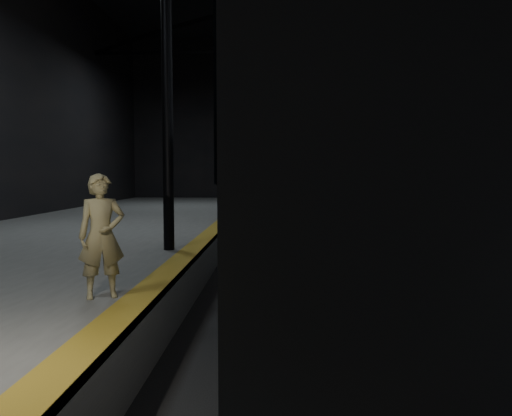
{
  "coord_description": "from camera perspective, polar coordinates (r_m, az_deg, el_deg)",
  "views": [
    {
      "loc": [
        -1.22,
        -15.96,
        2.86
      ],
      "look_at": [
        -1.69,
        -3.65,
        2.0
      ],
      "focal_mm": 35.0,
      "sensor_mm": 36.0,
      "label": 1
    }
  ],
  "objects": [
    {
      "name": "ground",
      "position": [
        16.26,
        6.5,
        -6.16
      ],
      "size": [
        44.0,
        44.0,
        0.0
      ],
      "primitive_type": "plane",
      "color": "black",
      "rests_on": "ground"
    },
    {
      "name": "platform_left",
      "position": [
        17.31,
        -19.15,
        -4.06
      ],
      "size": [
        9.0,
        43.8,
        1.0
      ],
      "primitive_type": "cube",
      "color": "#525250",
      "rests_on": "ground"
    },
    {
      "name": "tactile_strip",
      "position": [
        16.19,
        -5.02,
        -2.6
      ],
      "size": [
        0.5,
        43.8,
        0.01
      ],
      "primitive_type": "cube",
      "color": "olive",
      "rests_on": "platform_left"
    },
    {
      "name": "track",
      "position": [
        16.25,
        6.51,
        -5.92
      ],
      "size": [
        2.4,
        43.0,
        0.24
      ],
      "color": "#3F3328",
      "rests_on": "ground"
    },
    {
      "name": "train",
      "position": [
        12.11,
        8.01,
        4.6
      ],
      "size": [
        3.01,
        20.09,
        5.37
      ],
      "color": "#97999E",
      "rests_on": "ground"
    },
    {
      "name": "woman",
      "position": [
        7.77,
        -17.23,
        -3.08
      ],
      "size": [
        0.8,
        0.69,
        1.86
      ],
      "primitive_type": "imported",
      "rotation": [
        0.0,
        0.0,
        0.44
      ],
      "color": "#908458",
      "rests_on": "platform_left"
    }
  ]
}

